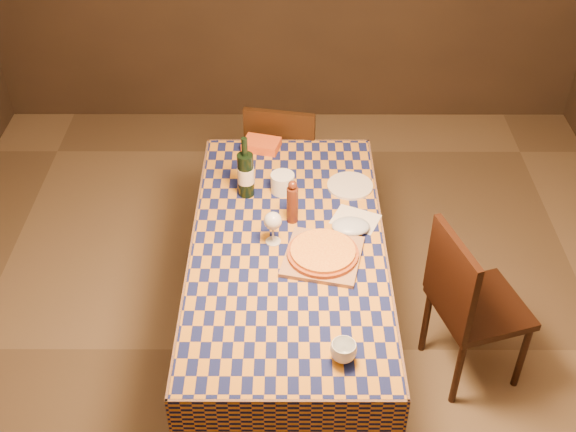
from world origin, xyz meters
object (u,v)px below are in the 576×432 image
Objects in this scene: bowl at (305,254)px; chair_right at (467,300)px; pizza at (323,252)px; wine_bottle at (246,174)px; chair_far at (283,160)px; cutting_board at (323,257)px; white_plate at (350,186)px; dining_table at (288,255)px.

bowl is 0.84m from chair_right.
wine_bottle is at bearing 127.21° from pizza.
wine_bottle reaches higher than chair_far.
pizza is 3.26× the size of bowl.
chair_far is (0.19, 0.68, -0.38)m from wine_bottle.
cutting_board is 0.64m from wine_bottle.
white_plate is 0.26× the size of chair_far.
white_plate is (0.17, 0.57, -0.00)m from cutting_board.
chair_far and chair_right have the same top height.
chair_far is (-0.20, 1.18, -0.29)m from pizza.
dining_table is 0.50m from wine_bottle.
white_plate is 0.85m from chair_right.
dining_table is at bearing 147.19° from pizza.
pizza is 0.64m from wine_bottle.
chair_far is at bearing 74.72° from wine_bottle.
cutting_board is at bearing -106.27° from white_plate.
pizza is (0.16, -0.11, 0.11)m from dining_table.
pizza is at bearing 0.00° from cutting_board.
chair_far is 1.00× the size of chair_right.
wine_bottle is 0.80m from chair_far.
chair_far reaches higher than dining_table.
chair_far is at bearing 95.47° from bowl.
cutting_board is 1.23m from chair_far.
cutting_board is 0.76m from chair_right.
wine_bottle reaches higher than cutting_board.
bowl is at bearing 176.88° from pizza.
chair_far is at bearing 120.25° from white_plate.
pizza is 0.77m from chair_right.
chair_right is (0.80, -0.03, -0.27)m from bowl.
wine_bottle reaches higher than chair_right.
bowl reaches higher than cutting_board.
cutting_board is at bearing -32.81° from dining_table.
pizza is 1.19× the size of wine_bottle.
cutting_board is 1.42× the size of white_plate.
chair_far is (-0.03, 1.08, -0.17)m from dining_table.
chair_far is (-0.11, 1.18, -0.27)m from bowl.
dining_table is at bearing -61.21° from wine_bottle.
bowl is 0.61m from white_plate.
white_plate is at bearing 54.51° from dining_table.
cutting_board reaches higher than dining_table.
cutting_board reaches higher than white_plate.
pizza is at bearing -3.12° from bowl.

